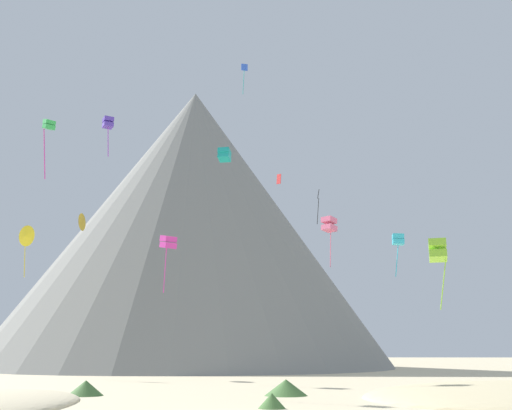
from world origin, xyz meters
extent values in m
cone|color=#477238|center=(1.75, 4.22, 0.37)|extent=(1.92, 1.92, 0.73)
cone|color=#477238|center=(2.48, 12.43, 0.50)|extent=(3.81, 3.81, 0.99)
cone|color=#477238|center=(-10.08, 11.79, 0.47)|extent=(3.21, 3.21, 0.94)
cone|color=#386633|center=(15.06, 11.13, 0.31)|extent=(2.04, 2.04, 0.62)
cone|color=gray|center=(-13.24, 72.16, 24.10)|extent=(89.35, 89.35, 48.19)
cone|color=gray|center=(-19.94, 72.05, 13.03)|extent=(54.58, 54.58, 26.07)
cone|color=gray|center=(-10.51, 68.64, 14.54)|extent=(59.72, 59.72, 29.09)
cube|color=#E5668C|center=(7.02, 31.55, 14.59)|extent=(1.69, 1.69, 0.68)
cube|color=#E5668C|center=(7.02, 31.55, 15.38)|extent=(1.69, 1.69, 0.68)
cylinder|color=#E5668C|center=(7.09, 31.55, 12.49)|extent=(0.26, 0.37, 3.68)
cube|color=orange|center=(-26.44, 57.55, 7.60)|extent=(1.63, 1.62, 0.58)
cube|color=orange|center=(-26.44, 57.55, 8.20)|extent=(1.63, 1.62, 0.58)
cylinder|color=orange|center=(-26.36, 57.55, 5.75)|extent=(0.41, 0.15, 3.13)
cube|color=blue|center=(-2.71, 48.47, 41.07)|extent=(0.90, 0.79, 1.02)
cylinder|color=teal|center=(-2.83, 48.47, 38.81)|extent=(0.24, 0.10, 3.60)
cube|color=#8CD133|center=(14.37, 19.45, 9.84)|extent=(1.60, 1.67, 0.87)
cube|color=#8CD133|center=(14.37, 19.45, 10.72)|extent=(1.60, 1.67, 0.87)
cylinder|color=#8CD133|center=(14.59, 19.45, 7.63)|extent=(0.62, 0.57, 3.78)
cube|color=teal|center=(-3.69, 32.55, 22.53)|extent=(1.40, 1.48, 0.81)
cube|color=teal|center=(-3.69, 32.55, 23.09)|extent=(1.40, 1.48, 0.81)
cube|color=#D1339E|center=(-8.48, 28.23, 12.40)|extent=(1.76, 1.77, 0.77)
cube|color=#D1339E|center=(-8.48, 28.23, 13.01)|extent=(1.76, 1.77, 0.77)
cylinder|color=#D1339E|center=(-8.69, 28.23, 10.03)|extent=(0.32, 0.58, 4.18)
cube|color=red|center=(1.92, 50.83, 25.45)|extent=(0.66, 1.13, 1.50)
cone|color=gold|center=(-21.31, 40.21, 17.37)|extent=(0.50, 2.12, 2.11)
cone|color=yellow|center=(-26.49, 37.42, 15.24)|extent=(2.34, 1.24, 2.40)
cylinder|color=yellow|center=(-26.36, 37.42, 12.31)|extent=(0.22, 0.30, 3.48)
cube|color=black|center=(7.38, 52.89, 23.82)|extent=(0.33, 0.70, 1.34)
cylinder|color=black|center=(7.27, 52.89, 21.36)|extent=(0.36, 0.47, 3.60)
cube|color=green|center=(-17.55, 20.17, 21.34)|extent=(1.24, 1.24, 0.60)
cube|color=green|center=(-17.55, 20.17, 21.76)|extent=(1.24, 1.24, 0.60)
cylinder|color=#D1339E|center=(-17.73, 20.17, 18.93)|extent=(0.43, 0.37, 4.42)
cube|color=#5138B2|center=(-13.97, 24.98, 23.33)|extent=(1.24, 1.24, 0.44)
cube|color=#5138B2|center=(-13.97, 24.98, 23.87)|extent=(1.24, 1.24, 0.44)
cylinder|color=purple|center=(-13.86, 24.98, 21.70)|extent=(0.17, 0.38, 2.85)
cube|color=#33BCDB|center=(13.19, 28.61, 12.60)|extent=(1.15, 1.12, 0.53)
cube|color=#33BCDB|center=(13.19, 28.61, 13.10)|extent=(1.15, 1.12, 0.53)
cylinder|color=#33BCDB|center=(12.97, 28.61, 10.84)|extent=(0.53, 0.41, 3.02)
camera|label=1|loc=(2.38, -26.05, 2.80)|focal=41.14mm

